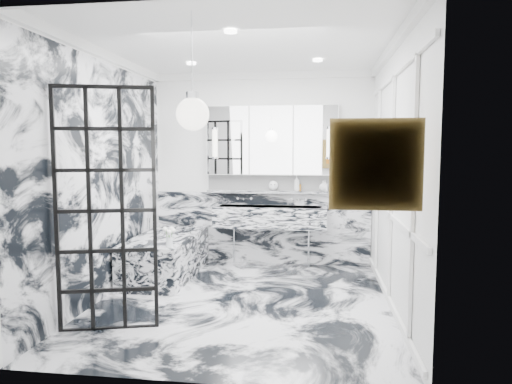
# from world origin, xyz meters

# --- Properties ---
(floor) EXTENTS (3.60, 3.60, 0.00)m
(floor) POSITION_xyz_m (0.00, 0.00, 0.00)
(floor) COLOR silver
(floor) RESTS_ON ground
(ceiling) EXTENTS (3.60, 3.60, 0.00)m
(ceiling) POSITION_xyz_m (0.00, 0.00, 2.80)
(ceiling) COLOR white
(ceiling) RESTS_ON wall_back
(wall_back) EXTENTS (3.60, 0.00, 3.60)m
(wall_back) POSITION_xyz_m (0.00, 1.80, 1.40)
(wall_back) COLOR white
(wall_back) RESTS_ON floor
(wall_front) EXTENTS (3.60, 0.00, 3.60)m
(wall_front) POSITION_xyz_m (0.00, -1.80, 1.40)
(wall_front) COLOR white
(wall_front) RESTS_ON floor
(wall_left) EXTENTS (0.00, 3.60, 3.60)m
(wall_left) POSITION_xyz_m (-1.60, 0.00, 1.40)
(wall_left) COLOR white
(wall_left) RESTS_ON floor
(wall_right) EXTENTS (0.00, 3.60, 3.60)m
(wall_right) POSITION_xyz_m (1.60, 0.00, 1.40)
(wall_right) COLOR white
(wall_right) RESTS_ON floor
(marble_clad_back) EXTENTS (3.18, 0.05, 1.05)m
(marble_clad_back) POSITION_xyz_m (0.00, 1.78, 0.53)
(marble_clad_back) COLOR silver
(marble_clad_back) RESTS_ON floor
(marble_clad_left) EXTENTS (0.02, 3.56, 2.68)m
(marble_clad_left) POSITION_xyz_m (-1.59, 0.00, 1.34)
(marble_clad_left) COLOR silver
(marble_clad_left) RESTS_ON floor
(panel_molding) EXTENTS (0.03, 3.40, 2.30)m
(panel_molding) POSITION_xyz_m (1.58, 0.00, 1.30)
(panel_molding) COLOR white
(panel_molding) RESTS_ON floor
(soap_bottle_a) EXTENTS (0.10, 0.10, 0.22)m
(soap_bottle_a) POSITION_xyz_m (0.52, 1.71, 1.20)
(soap_bottle_a) COLOR #8C5919
(soap_bottle_a) RESTS_ON ledge
(soap_bottle_b) EXTENTS (0.09, 0.09, 0.16)m
(soap_bottle_b) POSITION_xyz_m (0.92, 1.71, 1.17)
(soap_bottle_b) COLOR #4C4C51
(soap_bottle_b) RESTS_ON ledge
(soap_bottle_c) EXTENTS (0.15, 0.15, 0.16)m
(soap_bottle_c) POSITION_xyz_m (0.90, 1.71, 1.17)
(soap_bottle_c) COLOR silver
(soap_bottle_c) RESTS_ON ledge
(face_pot) EXTENTS (0.14, 0.14, 0.14)m
(face_pot) POSITION_xyz_m (0.18, 1.71, 1.17)
(face_pot) COLOR white
(face_pot) RESTS_ON ledge
(amber_bottle) EXTENTS (0.04, 0.04, 0.10)m
(amber_bottle) POSITION_xyz_m (0.57, 1.71, 1.14)
(amber_bottle) COLOR #8C5919
(amber_bottle) RESTS_ON ledge
(flower_vase) EXTENTS (0.08, 0.08, 0.12)m
(flower_vase) POSITION_xyz_m (-0.89, 0.18, 0.61)
(flower_vase) COLOR silver
(flower_vase) RESTS_ON bathtub
(crittall_door) EXTENTS (0.86, 0.28, 2.25)m
(crittall_door) POSITION_xyz_m (-1.12, -0.93, 1.13)
(crittall_door) COLOR black
(crittall_door) RESTS_ON floor
(artwork) EXTENTS (0.51, 0.05, 0.51)m
(artwork) POSITION_xyz_m (1.20, -1.76, 1.59)
(artwork) COLOR orange
(artwork) RESTS_ON wall_front
(pendant_light) EXTENTS (0.26, 0.26, 0.26)m
(pendant_light) POSITION_xyz_m (-0.15, -1.39, 1.97)
(pendant_light) COLOR white
(pendant_light) RESTS_ON ceiling
(trough_sink) EXTENTS (1.60, 0.45, 0.30)m
(trough_sink) POSITION_xyz_m (0.15, 1.55, 0.73)
(trough_sink) COLOR silver
(trough_sink) RESTS_ON wall_back
(ledge) EXTENTS (1.90, 0.14, 0.04)m
(ledge) POSITION_xyz_m (0.15, 1.72, 1.07)
(ledge) COLOR silver
(ledge) RESTS_ON wall_back
(subway_tile) EXTENTS (1.90, 0.03, 0.23)m
(subway_tile) POSITION_xyz_m (0.15, 1.78, 1.21)
(subway_tile) COLOR white
(subway_tile) RESTS_ON wall_back
(mirror_cabinet) EXTENTS (1.90, 0.16, 1.00)m
(mirror_cabinet) POSITION_xyz_m (0.15, 1.73, 1.82)
(mirror_cabinet) COLOR white
(mirror_cabinet) RESTS_ON wall_back
(sconce_left) EXTENTS (0.07, 0.07, 0.40)m
(sconce_left) POSITION_xyz_m (-0.67, 1.63, 1.78)
(sconce_left) COLOR white
(sconce_left) RESTS_ON mirror_cabinet
(sconce_right) EXTENTS (0.07, 0.07, 0.40)m
(sconce_right) POSITION_xyz_m (0.97, 1.63, 1.78)
(sconce_right) COLOR white
(sconce_right) RESTS_ON mirror_cabinet
(bathtub) EXTENTS (0.75, 1.65, 0.55)m
(bathtub) POSITION_xyz_m (-1.18, 0.90, 0.28)
(bathtub) COLOR silver
(bathtub) RESTS_ON floor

